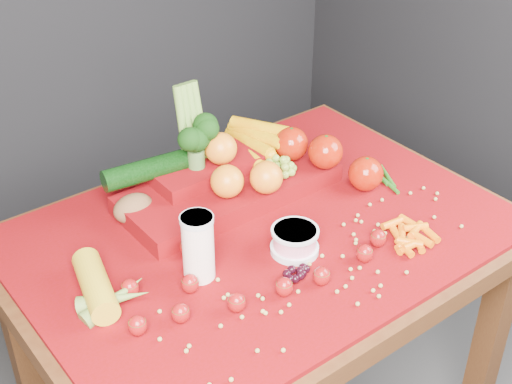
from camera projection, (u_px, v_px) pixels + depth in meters
table at (261, 267)px, 1.64m from camera, size 1.10×0.80×0.75m
red_cloth at (261, 231)px, 1.58m from camera, size 1.05×0.75×0.01m
milk_glass at (198, 245)px, 1.40m from camera, size 0.07×0.07×0.15m
yogurt_bowl at (295, 240)px, 1.50m from camera, size 0.10×0.10×0.06m
strawberry_scatter at (244, 279)px, 1.40m from camera, size 0.58×0.28×0.04m
dark_grape_cluster at (300, 274)px, 1.43m from camera, size 0.06×0.05×0.03m
soybean_scatter at (322, 273)px, 1.45m from camera, size 0.84×0.24×0.01m
corn_ear at (108, 295)px, 1.36m from camera, size 0.22×0.25×0.06m
potato at (134, 208)px, 1.59m from camera, size 0.10×0.07×0.07m
baby_carrot_pile at (403, 233)px, 1.54m from camera, size 0.18×0.17×0.03m
green_bean_pile at (379, 177)px, 1.76m from camera, size 0.14×0.12×0.01m
produce_mound at (239, 171)px, 1.67m from camera, size 0.59×0.36×0.27m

